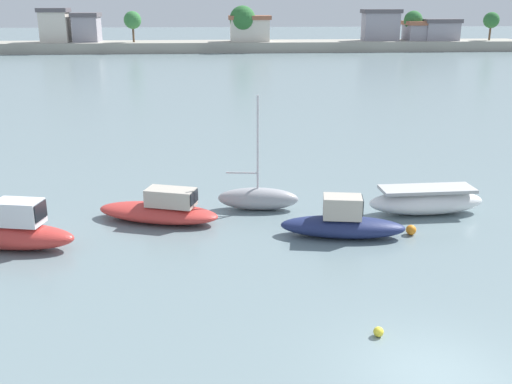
{
  "coord_description": "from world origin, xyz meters",
  "views": [
    {
      "loc": [
        -5.29,
        -12.24,
        8.78
      ],
      "look_at": [
        -3.51,
        11.82,
        1.02
      ],
      "focal_mm": 41.97,
      "sensor_mm": 36.0,
      "label": 1
    }
  ],
  "objects_px": {
    "moored_boat_4": "(426,201)",
    "mooring_buoy_1": "(411,230)",
    "moored_boat_0": "(9,232)",
    "moored_boat_1": "(160,210)",
    "moored_boat_3": "(343,223)",
    "moored_boat_2": "(258,198)",
    "mooring_buoy_2": "(378,332)"
  },
  "relations": [
    {
      "from": "moored_boat_4",
      "to": "mooring_buoy_1",
      "type": "relative_size",
      "value": 12.49
    },
    {
      "from": "moored_boat_0",
      "to": "moored_boat_4",
      "type": "relative_size",
      "value": 1.08
    },
    {
      "from": "moored_boat_4",
      "to": "moored_boat_1",
      "type": "bearing_deg",
      "value": 178.76
    },
    {
      "from": "moored_boat_0",
      "to": "moored_boat_3",
      "type": "distance_m",
      "value": 12.53
    },
    {
      "from": "mooring_buoy_1",
      "to": "moored_boat_4",
      "type": "bearing_deg",
      "value": 59.32
    },
    {
      "from": "moored_boat_0",
      "to": "moored_boat_1",
      "type": "bearing_deg",
      "value": 36.17
    },
    {
      "from": "moored_boat_0",
      "to": "mooring_buoy_1",
      "type": "height_order",
      "value": "moored_boat_0"
    },
    {
      "from": "moored_boat_1",
      "to": "mooring_buoy_1",
      "type": "xyz_separation_m",
      "value": [
        9.91,
        -2.25,
        -0.29
      ]
    },
    {
      "from": "moored_boat_0",
      "to": "moored_boat_3",
      "type": "xyz_separation_m",
      "value": [
        12.53,
        0.19,
        -0.09
      ]
    },
    {
      "from": "moored_boat_0",
      "to": "moored_boat_2",
      "type": "xyz_separation_m",
      "value": [
        9.5,
        3.6,
        -0.12
      ]
    },
    {
      "from": "mooring_buoy_1",
      "to": "mooring_buoy_2",
      "type": "bearing_deg",
      "value": -114.33
    },
    {
      "from": "moored_boat_3",
      "to": "moored_boat_1",
      "type": "bearing_deg",
      "value": 172.23
    },
    {
      "from": "moored_boat_2",
      "to": "mooring_buoy_2",
      "type": "height_order",
      "value": "moored_boat_2"
    },
    {
      "from": "moored_boat_1",
      "to": "moored_boat_2",
      "type": "height_order",
      "value": "moored_boat_2"
    },
    {
      "from": "moored_boat_1",
      "to": "mooring_buoy_1",
      "type": "distance_m",
      "value": 10.17
    },
    {
      "from": "mooring_buoy_2",
      "to": "mooring_buoy_1",
      "type": "bearing_deg",
      "value": 65.67
    },
    {
      "from": "moored_boat_2",
      "to": "moored_boat_3",
      "type": "distance_m",
      "value": 4.55
    },
    {
      "from": "moored_boat_1",
      "to": "moored_boat_2",
      "type": "bearing_deg",
      "value": 33.58
    },
    {
      "from": "moored_boat_1",
      "to": "moored_boat_4",
      "type": "xyz_separation_m",
      "value": [
        11.31,
        0.12,
        0.08
      ]
    },
    {
      "from": "moored_boat_3",
      "to": "mooring_buoy_2",
      "type": "relative_size",
      "value": 17.6
    },
    {
      "from": "moored_boat_1",
      "to": "mooring_buoy_1",
      "type": "bearing_deg",
      "value": 4.94
    },
    {
      "from": "moored_boat_1",
      "to": "moored_boat_3",
      "type": "bearing_deg",
      "value": 0.53
    },
    {
      "from": "mooring_buoy_1",
      "to": "mooring_buoy_2",
      "type": "relative_size",
      "value": 1.42
    },
    {
      "from": "moored_boat_0",
      "to": "moored_boat_4",
      "type": "bearing_deg",
      "value": 20.5
    },
    {
      "from": "moored_boat_1",
      "to": "moored_boat_2",
      "type": "xyz_separation_m",
      "value": [
        4.16,
        1.18,
        0.03
      ]
    },
    {
      "from": "moored_boat_0",
      "to": "mooring_buoy_2",
      "type": "height_order",
      "value": "moored_boat_0"
    },
    {
      "from": "moored_boat_3",
      "to": "mooring_buoy_2",
      "type": "xyz_separation_m",
      "value": [
        -0.54,
        -7.25,
        -0.41
      ]
    },
    {
      "from": "moored_boat_1",
      "to": "moored_boat_2",
      "type": "relative_size",
      "value": 1.09
    },
    {
      "from": "mooring_buoy_2",
      "to": "moored_boat_0",
      "type": "bearing_deg",
      "value": 149.51
    },
    {
      "from": "moored_boat_1",
      "to": "moored_boat_3",
      "type": "distance_m",
      "value": 7.52
    },
    {
      "from": "moored_boat_3",
      "to": "mooring_buoy_2",
      "type": "distance_m",
      "value": 7.29
    },
    {
      "from": "moored_boat_4",
      "to": "moored_boat_3",
      "type": "bearing_deg",
      "value": -152.33
    }
  ]
}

